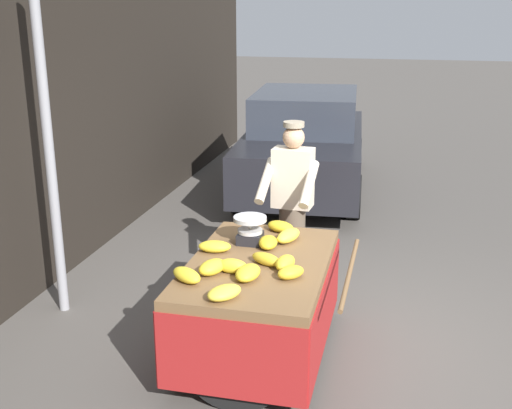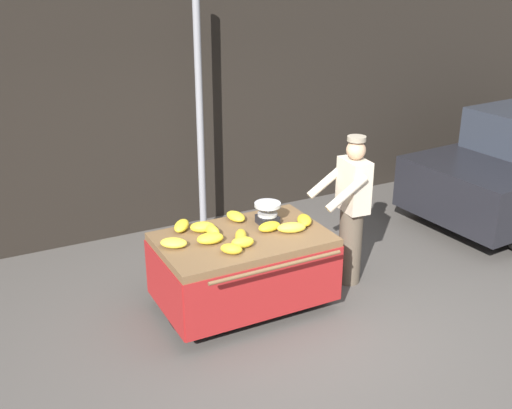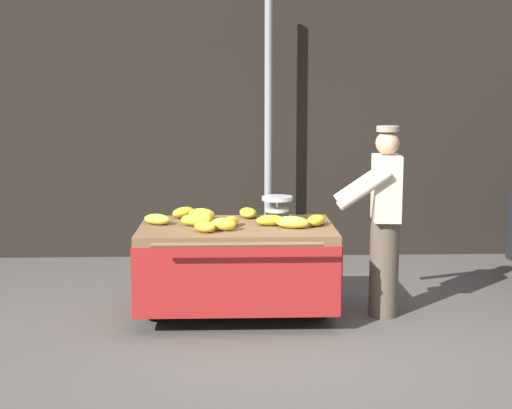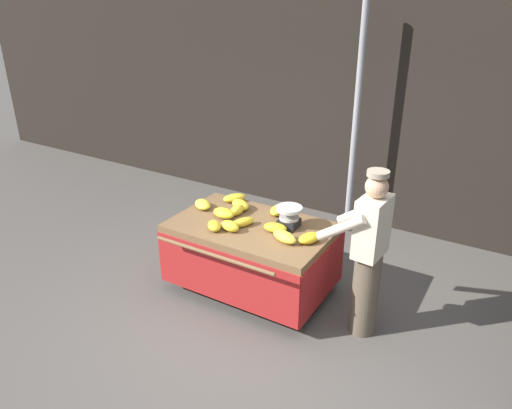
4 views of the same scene
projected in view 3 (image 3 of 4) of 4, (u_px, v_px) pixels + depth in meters
The scene contains 18 objects.
ground_plane at pixel (272, 336), 6.09m from camera, with size 60.00×60.00×0.00m, color #514C47.
back_wall at pixel (258, 114), 8.84m from camera, with size 16.00×0.24×3.47m, color black.
street_pole at pixel (268, 130), 8.36m from camera, with size 0.09×0.09×3.14m, color gray.
banana_cart at pixel (237, 250), 6.54m from camera, with size 1.74×1.28×0.83m.
weighing_scale at pixel (277, 209), 6.66m from camera, with size 0.28×0.28×0.24m.
banana_bunch_0 at pixel (202, 214), 6.76m from camera, with size 0.16×0.25×0.11m, color yellow.
banana_bunch_1 at pixel (184, 212), 6.90m from camera, with size 0.14×0.28×0.10m, color yellow.
banana_bunch_2 at pixel (206, 217), 6.62m from camera, with size 0.12×0.23×0.11m, color yellow.
banana_bunch_3 at pixel (292, 222), 6.37m from camera, with size 0.14×0.30×0.11m, color yellow.
banana_bunch_4 at pixel (196, 220), 6.48m from camera, with size 0.17×0.27×0.10m, color yellow.
banana_bunch_5 at pixel (270, 220), 6.50m from camera, with size 0.15×0.25×0.09m, color gold.
banana_bunch_6 at pixel (316, 220), 6.48m from camera, with size 0.15×0.26×0.10m, color gold.
banana_bunch_7 at pixel (205, 227), 6.18m from camera, with size 0.13×0.22×0.10m, color gold.
banana_bunch_8 at pixel (230, 222), 6.42m from camera, with size 0.11×0.27×0.09m, color gold.
banana_bunch_9 at pixel (223, 224), 6.26m from camera, with size 0.13×0.22×0.11m, color yellow.
banana_bunch_10 at pixel (157, 219), 6.55m from camera, with size 0.17×0.27×0.09m, color yellow.
banana_bunch_11 at pixel (248, 213), 6.89m from camera, with size 0.16×0.27×0.09m, color yellow.
vendor_person at pixel (384, 221), 6.51m from camera, with size 0.60×0.55×1.71m.
Camera 3 is at (-0.34, -5.83, 2.05)m, focal length 51.40 mm.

